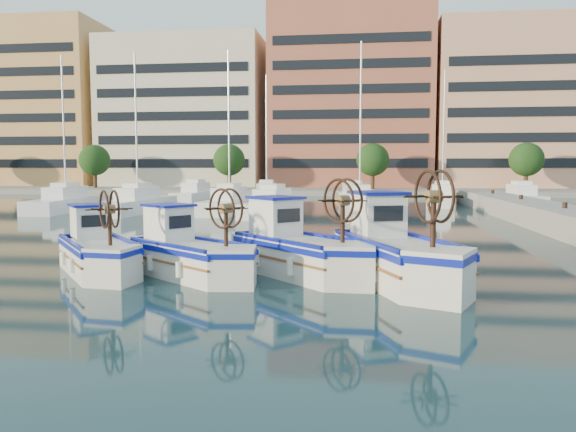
# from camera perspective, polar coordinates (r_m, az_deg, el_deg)

# --- Properties ---
(ground) EXTENTS (300.00, 300.00, 0.00)m
(ground) POSITION_cam_1_polar(r_m,az_deg,el_deg) (16.79, -1.75, -6.35)
(ground) COLOR #193841
(ground) RESTS_ON ground
(waterfront) EXTENTS (180.00, 40.00, 25.60)m
(waterfront) POSITION_cam_1_polar(r_m,az_deg,el_deg) (81.93, 12.23, 10.35)
(waterfront) COLOR gray
(waterfront) RESTS_ON ground
(yacht_marina) EXTENTS (38.14, 22.52, 11.50)m
(yacht_marina) POSITION_cam_1_polar(r_m,az_deg,el_deg) (44.54, -0.65, 1.42)
(yacht_marina) COLOR white
(yacht_marina) RESTS_ON ground
(fishing_boat_a) EXTENTS (3.87, 4.28, 2.66)m
(fishing_boat_a) POSITION_cam_1_polar(r_m,az_deg,el_deg) (18.54, -18.83, -3.23)
(fishing_boat_a) COLOR silver
(fishing_boat_a) RESTS_ON ground
(fishing_boat_b) EXTENTS (4.38, 3.97, 2.73)m
(fishing_boat_b) POSITION_cam_1_polar(r_m,az_deg,el_deg) (17.23, -10.14, -3.60)
(fishing_boat_b) COLOR silver
(fishing_boat_b) RESTS_ON ground
(fishing_boat_c) EXTENTS (4.60, 4.65, 3.00)m
(fishing_boat_c) POSITION_cam_1_polar(r_m,az_deg,el_deg) (17.23, 0.92, -3.27)
(fishing_boat_c) COLOR silver
(fishing_boat_c) RESTS_ON ground
(fishing_boat_d) EXTENTS (3.79, 5.39, 3.25)m
(fishing_boat_d) POSITION_cam_1_polar(r_m,az_deg,el_deg) (16.43, 10.75, -3.52)
(fishing_boat_d) COLOR silver
(fishing_boat_d) RESTS_ON ground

